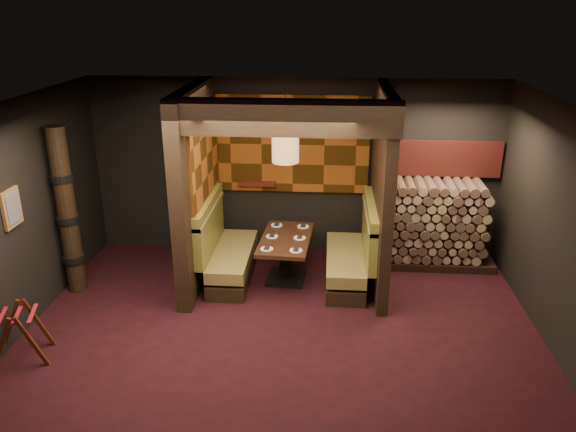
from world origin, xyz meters
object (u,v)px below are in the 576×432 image
Objects in this scene: pendant_lamp at (285,146)px; totem_column at (67,213)px; booth_bench_right at (353,257)px; luggage_rack at (20,332)px; firewood_stack at (439,224)px; booth_bench_left at (226,253)px; dining_table at (286,252)px.

pendant_lamp reaches higher than totem_column.
pendant_lamp is at bearing -175.30° from booth_bench_right.
firewood_stack is (5.26, 2.93, 0.33)m from luggage_rack.
pendant_lamp is 3.16m from totem_column.
firewood_stack is at bearing 18.46° from pendant_lamp.
firewood_stack is at bearing 12.17° from booth_bench_left.
pendant_lamp reaches higher than dining_table.
totem_column is at bearing -166.81° from firewood_stack.
totem_column is at bearing -165.25° from booth_bench_left.
booth_bench_left is at bearing 14.75° from totem_column.
dining_table is 1.80× the size of luggage_rack.
booth_bench_left is at bearing -167.83° from firewood_stack.
pendant_lamp is 2.83m from firewood_stack.
booth_bench_right is 1.55m from firewood_stack.
pendant_lamp is at bearing 8.90° from totem_column.
booth_bench_left is 3.33m from firewood_stack.
dining_table reaches higher than luggage_rack.
luggage_rack is at bearing -87.27° from totem_column.
booth_bench_left reaches higher than luggage_rack.
booth_bench_left is at bearing 174.88° from pendant_lamp.
firewood_stack is at bearing 27.35° from booth_bench_right.
luggage_rack is 1.88m from totem_column.
firewood_stack reaches higher than dining_table.
dining_table is 2.46m from firewood_stack.
totem_column reaches higher than booth_bench_right.
booth_bench_left is 2.30m from totem_column.
firewood_stack is (2.34, 0.78, -1.39)m from pendant_lamp.
booth_bench_left is 1.00× the size of booth_bench_right.
luggage_rack is (-3.90, -2.23, -0.05)m from booth_bench_right.
booth_bench_right is 4.10m from totem_column.
dining_table is (0.91, -0.03, 0.06)m from booth_bench_left.
pendant_lamp reaches higher than firewood_stack.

